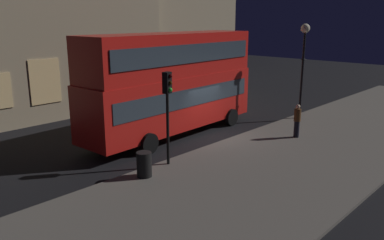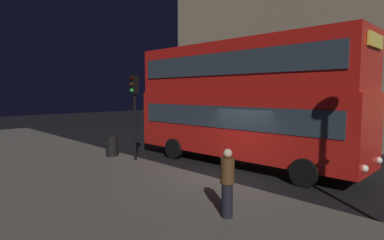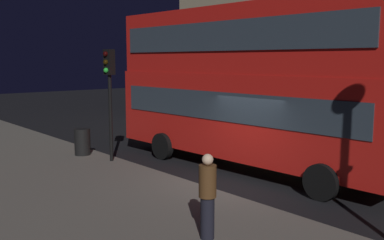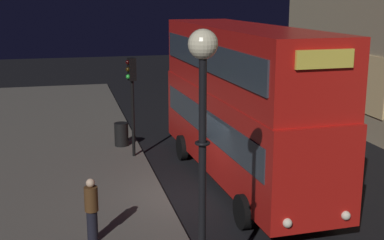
{
  "view_description": "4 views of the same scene",
  "coord_description": "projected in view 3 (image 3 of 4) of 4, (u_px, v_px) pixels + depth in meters",
  "views": [
    {
      "loc": [
        -15.16,
        -12.48,
        5.98
      ],
      "look_at": [
        -1.93,
        -0.15,
        1.32
      ],
      "focal_mm": 37.09,
      "sensor_mm": 36.0,
      "label": 1
    },
    {
      "loc": [
        7.32,
        -8.92,
        3.15
      ],
      "look_at": [
        -2.11,
        -0.0,
        2.01
      ],
      "focal_mm": 29.3,
      "sensor_mm": 36.0,
      "label": 2
    },
    {
      "loc": [
        8.54,
        -8.77,
        3.58
      ],
      "look_at": [
        -1.72,
        0.04,
        1.73
      ],
      "focal_mm": 40.95,
      "sensor_mm": 36.0,
      "label": 3
    },
    {
      "loc": [
        15.06,
        -3.69,
        6.23
      ],
      "look_at": [
        -3.97,
        0.97,
        1.56
      ],
      "focal_mm": 49.17,
      "sensor_mm": 36.0,
      "label": 4
    }
  ],
  "objects": [
    {
      "name": "pedestrian",
      "position": [
        207.0,
        195.0,
        8.45
      ],
      "size": [
        0.34,
        0.34,
        1.69
      ],
      "rotation": [
        0.0,
        0.0,
        4.82
      ],
      "color": "black",
      "rests_on": "sidewalk_slab"
    },
    {
      "name": "double_decker_bus",
      "position": [
        248.0,
        80.0,
        14.31
      ],
      "size": [
        10.68,
        3.11,
        5.26
      ],
      "rotation": [
        0.0,
        0.0,
        0.04
      ],
      "color": "red",
      "rests_on": "ground"
    },
    {
      "name": "sidewalk_slab",
      "position": [
        83.0,
        222.0,
        9.59
      ],
      "size": [
        44.0,
        7.57,
        0.12
      ],
      "primitive_type": "cube",
      "color": "#5B564F",
      "rests_on": "ground"
    },
    {
      "name": "traffic_light_near_kerb",
      "position": [
        109.0,
        81.0,
        14.77
      ],
      "size": [
        0.37,
        0.39,
        3.82
      ],
      "rotation": [
        0.0,
        0.0,
        0.21
      ],
      "color": "black",
      "rests_on": "sidewalk_slab"
    },
    {
      "name": "ground_plane",
      "position": [
        230.0,
        186.0,
        12.56
      ],
      "size": [
        80.0,
        80.0,
        0.0
      ],
      "primitive_type": "plane",
      "color": "black"
    },
    {
      "name": "litter_bin",
      "position": [
        82.0,
        142.0,
        16.06
      ],
      "size": [
        0.58,
        0.58,
        0.97
      ],
      "primitive_type": "cylinder",
      "color": "black",
      "rests_on": "sidewalk_slab"
    }
  ]
}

